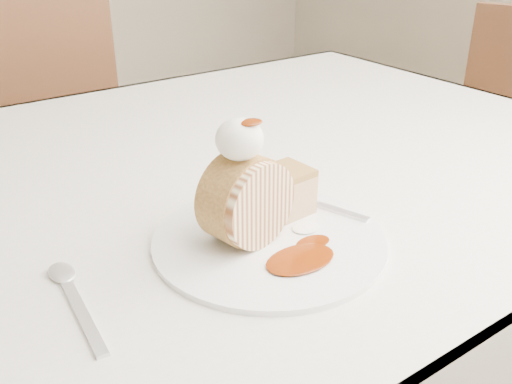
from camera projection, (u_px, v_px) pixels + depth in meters
table at (176, 231)px, 0.81m from camera, size 1.40×0.90×0.75m
chair_far at (22, 143)px, 1.47m from camera, size 0.46×0.46×0.94m
plate at (269, 241)px, 0.61m from camera, size 0.27×0.27×0.01m
roulade_slice at (247, 200)px, 0.59m from camera, size 0.10×0.07×0.09m
cake_chunk at (285, 194)px, 0.65m from camera, size 0.06×0.05×0.05m
whipped_cream at (239, 139)px, 0.55m from camera, size 0.05×0.05×0.04m
caramel_drizzle at (251, 117)px, 0.54m from camera, size 0.02×0.02×0.01m
caramel_pool at (300, 259)px, 0.57m from camera, size 0.08×0.06×0.00m
fork at (327, 207)px, 0.67m from camera, size 0.07×0.15×0.00m
spoon at (83, 316)px, 0.50m from camera, size 0.03×0.14×0.00m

